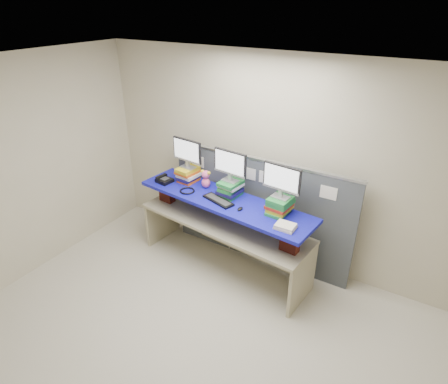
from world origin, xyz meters
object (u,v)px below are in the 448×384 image
Objects in this scene: monitor_left at (187,152)px; monitor_right at (282,180)px; desk at (224,231)px; desk_phone at (164,180)px; monitor_center at (230,164)px; keyboard at (218,200)px; blue_board at (224,200)px.

monitor_left is 1.44m from monitor_right.
desk is 10.89× the size of desk_phone.
desk_phone is at bearing -166.73° from monitor_center.
monitor_right is 1.75m from desk_phone.
desk is at bearing -92.76° from monitor_center.
desk is at bearing -9.44° from monitor_left.
monitor_left reaches higher than desk.
monitor_right reaches higher than desk.
monitor_right reaches higher than keyboard.
desk_phone is at bearing -167.83° from keyboard.
blue_board is at bearing -9.44° from monitor_left.
keyboard is (-0.05, -0.21, -0.43)m from monitor_center.
blue_board is 5.17× the size of monitor_left.
monitor_left is at bearing 180.00° from monitor_center.
monitor_center reaches higher than keyboard.
monitor_right reaches higher than blue_board.
monitor_center is at bearing 180.00° from monitor_right.
desk is 5.23× the size of monitor_left.
keyboard is (-0.03, -0.09, 0.04)m from blue_board.
monitor_center is at bearing -0.00° from monitor_left.
keyboard is (-0.03, -0.09, 0.49)m from desk.
monitor_center and monitor_right have the same top height.
desk_phone reaches higher than blue_board.
desk_phone is (-1.70, -0.04, -0.41)m from monitor_right.
blue_board is at bearing 88.60° from keyboard.
monitor_left is 0.84m from keyboard.
desk is 1.18m from monitor_right.
monitor_right is at bearing 26.75° from keyboard.
monitor_right is (0.72, -0.08, 0.00)m from monitor_center.
desk_phone is (-0.27, -0.20, -0.40)m from monitor_left.
desk is at bearing 8.34° from desk_phone.
monitor_right is at bearing 9.20° from blue_board.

